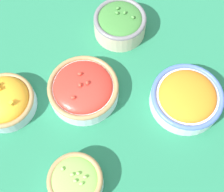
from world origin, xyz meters
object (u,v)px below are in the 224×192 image
at_px(bowl_carrots, 187,97).
at_px(bowl_lettuce, 76,181).
at_px(bowl_broccoli, 120,23).
at_px(bowl_squash, 5,101).
at_px(bowl_cherry_tomatoes, 83,89).

xyz_separation_m(bowl_carrots, bowl_lettuce, (0.31, 0.00, 0.00)).
bearing_deg(bowl_lettuce, bowl_broccoli, -140.78).
distance_m(bowl_lettuce, bowl_squash, 0.25).
height_order(bowl_cherry_tomatoes, bowl_carrots, bowl_cherry_tomatoes).
xyz_separation_m(bowl_cherry_tomatoes, bowl_broccoli, (-0.18, -0.09, 0.01)).
relative_size(bowl_cherry_tomatoes, bowl_broccoli, 1.24).
height_order(bowl_cherry_tomatoes, bowl_lettuce, bowl_cherry_tomatoes).
bearing_deg(bowl_carrots, bowl_broccoli, -90.92).
bearing_deg(bowl_carrots, bowl_cherry_tomatoes, -42.69).
relative_size(bowl_carrots, bowl_squash, 1.20).
xyz_separation_m(bowl_cherry_tomatoes, bowl_lettuce, (0.14, 0.16, 0.00)).
distance_m(bowl_broccoli, bowl_squash, 0.35).
xyz_separation_m(bowl_carrots, bowl_broccoli, (-0.00, -0.26, 0.01)).
distance_m(bowl_broccoli, bowl_lettuce, 0.41).
xyz_separation_m(bowl_carrots, bowl_squash, (0.34, -0.25, -0.00)).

